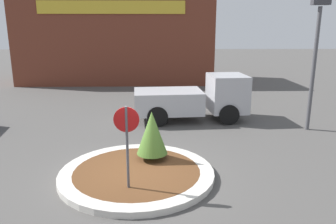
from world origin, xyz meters
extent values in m
plane|color=#514F4C|center=(0.00, 0.00, 0.00)|extent=(120.00, 120.00, 0.00)
cylinder|color=beige|center=(0.00, 0.00, 0.09)|extent=(4.52, 4.52, 0.18)
cylinder|color=brown|center=(0.00, 0.00, 0.09)|extent=(3.70, 3.70, 0.18)
cylinder|color=#4C4C51|center=(-0.15, -1.03, 1.18)|extent=(0.07, 0.07, 2.36)
cylinder|color=#B71414|center=(-0.15, -1.03, 2.02)|extent=(0.65, 0.03, 0.65)
cylinder|color=brown|center=(0.43, 0.87, 0.28)|extent=(0.08, 0.08, 0.19)
cone|color=#4C752D|center=(0.43, 0.87, 1.06)|extent=(0.97, 0.97, 1.36)
cube|color=#B2B2B7|center=(3.88, 6.19, 1.27)|extent=(1.80, 2.12, 1.70)
cube|color=#B2B2B7|center=(1.09, 5.99, 0.92)|extent=(3.25, 2.33, 1.02)
cube|color=black|center=(4.46, 6.23, 1.56)|extent=(0.17, 1.79, 0.60)
cylinder|color=black|center=(3.65, 7.15, 0.46)|extent=(0.93, 0.30, 0.92)
cylinder|color=black|center=(3.79, 5.21, 0.46)|extent=(0.93, 0.30, 0.92)
cylinder|color=black|center=(0.45, 6.92, 0.46)|extent=(0.93, 0.30, 0.92)
cylinder|color=black|center=(0.59, 4.98, 0.46)|extent=(0.93, 0.30, 0.92)
cube|color=brown|center=(-2.63, 18.31, 3.23)|extent=(14.84, 6.00, 6.46)
cube|color=gold|center=(-2.63, 15.28, 5.65)|extent=(10.39, 0.08, 0.90)
cylinder|color=#4C4C51|center=(7.03, 4.40, 2.53)|extent=(0.16, 0.16, 5.06)
cube|color=#38383D|center=(7.03, 4.40, 5.21)|extent=(0.70, 0.30, 0.20)
camera|label=1|loc=(0.66, -8.88, 4.23)|focal=35.00mm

